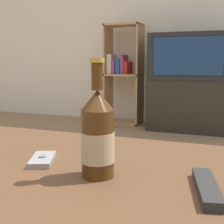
# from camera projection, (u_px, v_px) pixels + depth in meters

# --- Properties ---
(back_wall) EXTENTS (8.00, 0.05, 2.60)m
(back_wall) POSITION_uv_depth(u_px,v_px,m) (197.00, 9.00, 3.45)
(back_wall) COLOR silver
(back_wall) RESTS_ON ground_plane
(coffee_table) EXTENTS (1.04, 0.69, 0.47)m
(coffee_table) POSITION_uv_depth(u_px,v_px,m) (64.00, 193.00, 0.80)
(coffee_table) COLOR brown
(coffee_table) RESTS_ON ground_plane
(tv_stand) EXTENTS (0.83, 0.48, 0.54)m
(tv_stand) POSITION_uv_depth(u_px,v_px,m) (189.00, 105.00, 3.33)
(tv_stand) COLOR #28231E
(tv_stand) RESTS_ON ground_plane
(television) EXTENTS (0.81, 0.51, 0.47)m
(television) POSITION_uv_depth(u_px,v_px,m) (191.00, 57.00, 3.24)
(television) COLOR black
(television) RESTS_ON tv_stand
(bookshelf) EXTENTS (0.41, 0.30, 1.15)m
(bookshelf) POSITION_uv_depth(u_px,v_px,m) (122.00, 72.00, 3.64)
(bookshelf) COLOR tan
(bookshelf) RESTS_ON ground_plane
(beer_bottle) EXTENTS (0.08, 0.08, 0.27)m
(beer_bottle) POSITION_uv_depth(u_px,v_px,m) (98.00, 135.00, 0.71)
(beer_bottle) COLOR #47280F
(beer_bottle) RESTS_ON coffee_table
(cell_phone) EXTENTS (0.10, 0.13, 0.02)m
(cell_phone) POSITION_uv_depth(u_px,v_px,m) (43.00, 159.00, 0.82)
(cell_phone) COLOR gray
(cell_phone) RESTS_ON coffee_table
(remote_control) EXTENTS (0.08, 0.19, 0.02)m
(remote_control) POSITION_uv_depth(u_px,v_px,m) (207.00, 188.00, 0.63)
(remote_control) COLOR #282828
(remote_control) RESTS_ON coffee_table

